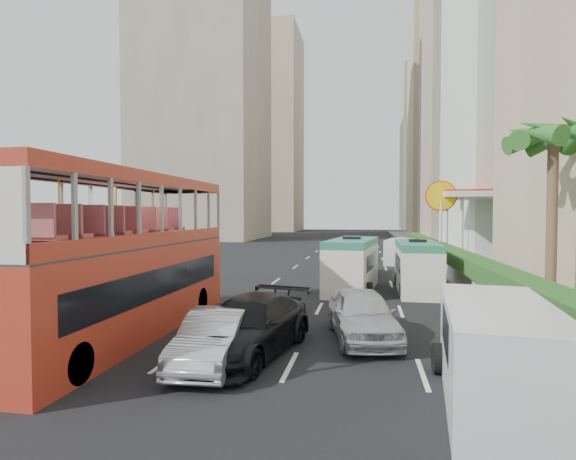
% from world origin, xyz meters
% --- Properties ---
extents(ground_plane, '(200.00, 200.00, 0.00)m').
position_xyz_m(ground_plane, '(0.00, 0.00, 0.00)').
color(ground_plane, black).
rests_on(ground_plane, ground).
extents(double_decker_bus, '(2.50, 11.00, 5.06)m').
position_xyz_m(double_decker_bus, '(-6.00, 0.00, 2.53)').
color(double_decker_bus, '#B8321E').
rests_on(double_decker_bus, ground).
extents(car_silver_lane_a, '(1.64, 4.14, 1.34)m').
position_xyz_m(car_silver_lane_a, '(-2.30, -2.13, 0.00)').
color(car_silver_lane_a, silver).
rests_on(car_silver_lane_a, ground).
extents(car_silver_lane_b, '(2.63, 4.73, 1.52)m').
position_xyz_m(car_silver_lane_b, '(1.36, 0.82, 0.00)').
color(car_silver_lane_b, silver).
rests_on(car_silver_lane_b, ground).
extents(car_black, '(3.14, 5.60, 1.53)m').
position_xyz_m(car_black, '(-1.67, -1.20, 0.00)').
color(car_black, black).
rests_on(car_black, ground).
extents(van_asset, '(2.30, 4.78, 1.31)m').
position_xyz_m(van_asset, '(1.01, 15.57, 0.00)').
color(van_asset, silver).
rests_on(van_asset, ground).
extents(minibus_near, '(2.67, 6.00, 2.57)m').
position_xyz_m(minibus_near, '(0.76, 9.58, 1.28)').
color(minibus_near, silver).
rests_on(minibus_near, ground).
extents(minibus_far, '(1.88, 5.53, 2.45)m').
position_xyz_m(minibus_far, '(3.92, 9.76, 1.22)').
color(minibus_far, silver).
rests_on(minibus_far, ground).
extents(panel_van_near, '(2.60, 5.24, 2.02)m').
position_xyz_m(panel_van_near, '(4.08, -3.46, 1.01)').
color(panel_van_near, silver).
rests_on(panel_van_near, ground).
extents(panel_van_far, '(2.67, 4.90, 1.85)m').
position_xyz_m(panel_van_far, '(4.01, 22.78, 0.93)').
color(panel_van_far, silver).
rests_on(panel_van_far, ground).
extents(sidewalk, '(6.00, 120.00, 0.18)m').
position_xyz_m(sidewalk, '(9.00, 25.00, 0.09)').
color(sidewalk, '#99968C').
rests_on(sidewalk, ground).
extents(kerb_wall, '(0.30, 44.00, 1.00)m').
position_xyz_m(kerb_wall, '(6.20, 14.00, 0.68)').
color(kerb_wall, silver).
rests_on(kerb_wall, sidewalk).
extents(hedge, '(1.10, 44.00, 0.70)m').
position_xyz_m(hedge, '(6.20, 14.00, 1.53)').
color(hedge, '#2D6626').
rests_on(hedge, kerb_wall).
extents(palm_tree, '(0.36, 0.36, 6.40)m').
position_xyz_m(palm_tree, '(7.80, 4.00, 3.38)').
color(palm_tree, brown).
rests_on(palm_tree, sidewalk).
extents(shell_station, '(6.50, 8.00, 5.50)m').
position_xyz_m(shell_station, '(10.00, 23.00, 2.75)').
color(shell_station, silver).
rests_on(shell_station, ground).
extents(tower_mid, '(16.00, 16.00, 50.00)m').
position_xyz_m(tower_mid, '(18.00, 58.00, 25.00)').
color(tower_mid, tan).
rests_on(tower_mid, ground).
extents(tower_far_a, '(14.00, 14.00, 44.00)m').
position_xyz_m(tower_far_a, '(17.00, 82.00, 22.00)').
color(tower_far_a, tan).
rests_on(tower_far_a, ground).
extents(tower_far_b, '(14.00, 14.00, 40.00)m').
position_xyz_m(tower_far_b, '(17.00, 104.00, 20.00)').
color(tower_far_b, tan).
rests_on(tower_far_b, ground).
extents(tower_left_a, '(18.00, 18.00, 52.00)m').
position_xyz_m(tower_left_a, '(-24.00, 55.00, 26.00)').
color(tower_left_a, tan).
rests_on(tower_left_a, ground).
extents(tower_left_b, '(16.00, 16.00, 46.00)m').
position_xyz_m(tower_left_b, '(-22.00, 90.00, 23.00)').
color(tower_left_b, tan).
rests_on(tower_left_b, ground).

